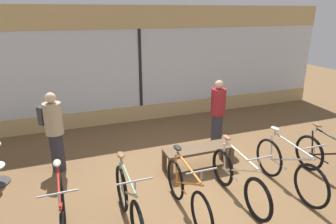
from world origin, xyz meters
name	(u,v)px	position (x,y,z in m)	size (l,w,h in m)	color
ground_plane	(200,189)	(0.00, 0.00, 0.00)	(24.00, 24.00, 0.00)	brown
shop_back_wall	(140,64)	(0.00, 3.87, 1.64)	(12.00, 0.08, 3.20)	tan
bicycle_far_left	(63,215)	(-2.33, -0.46, 0.41)	(0.46, 1.75, 1.05)	black
bicycle_left	(129,204)	(-1.42, -0.52, 0.40)	(0.46, 1.73, 1.05)	black
bicycle_center_left	(187,193)	(-0.51, -0.54, 0.39)	(0.46, 1.68, 1.03)	black
bicycle_center_right	(238,180)	(0.45, -0.48, 0.38)	(0.46, 1.73, 1.02)	black
bicycle_right	(288,168)	(1.46, -0.51, 0.40)	(0.46, 1.80, 1.05)	black
bicycle_far_right	(330,163)	(2.36, -0.60, 0.39)	(0.46, 1.75, 1.04)	black
display_bench	(198,152)	(0.29, 0.70, 0.38)	(1.40, 0.44, 0.46)	brown
customer_near_rack	(54,130)	(-2.36, 1.66, 0.87)	(0.53, 0.56, 1.61)	#2D2D38
customer_by_window	(218,112)	(1.19, 1.56, 0.83)	(0.42, 0.42, 1.59)	#2D2D38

